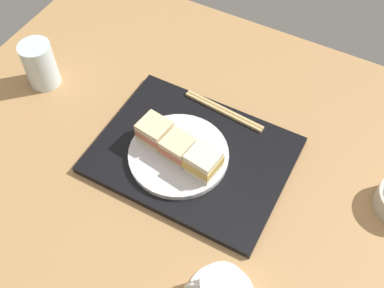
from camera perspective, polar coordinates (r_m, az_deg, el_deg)
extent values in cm
cube|color=tan|center=(105.36, 2.83, -3.29)|extent=(140.00, 100.00, 3.00)
cube|color=black|center=(104.70, 0.04, -1.40)|extent=(42.92, 32.60, 1.73)
cylinder|color=silver|center=(102.96, -1.67, -1.32)|extent=(22.53, 22.53, 1.36)
cube|color=#EFE5C1|center=(99.38, 1.37, -2.82)|extent=(7.18, 6.81, 1.63)
cube|color=gold|center=(97.76, 1.39, -2.20)|extent=(7.45, 7.19, 2.25)
cube|color=#EFE5C1|center=(96.15, 1.41, -1.55)|extent=(7.18, 6.81, 1.63)
cube|color=beige|center=(101.88, -1.69, -0.90)|extent=(7.18, 6.81, 1.29)
cube|color=#CC6B4C|center=(100.57, -1.71, -0.38)|extent=(7.40, 7.07, 1.92)
cube|color=beige|center=(99.27, -1.74, 0.16)|extent=(7.18, 6.81, 1.29)
cube|color=beige|center=(104.54, -4.60, 1.01)|extent=(7.18, 6.81, 1.52)
cube|color=#CC6B4C|center=(103.10, -4.67, 1.62)|extent=(7.35, 6.85, 2.09)
cube|color=beige|center=(101.68, -4.73, 2.24)|extent=(7.18, 6.81, 1.52)
cube|color=tan|center=(111.67, 4.08, 4.28)|extent=(21.12, 2.65, 0.70)
cube|color=tan|center=(111.16, 3.84, 3.99)|extent=(21.12, 2.65, 0.70)
cylinder|color=black|center=(85.07, 3.83, -16.92)|extent=(7.56, 7.56, 0.40)
torus|color=white|center=(87.64, 0.51, -17.40)|extent=(4.31, 2.60, 4.39)
cylinder|color=silver|center=(122.17, -18.30, 9.33)|extent=(7.92, 7.92, 12.16)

